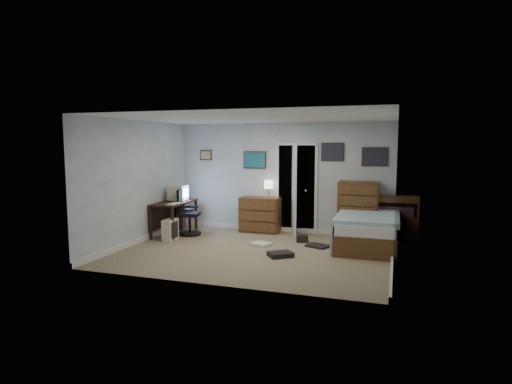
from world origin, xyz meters
TOP-DOWN VIEW (x-y plane):
  - floor at (0.00, 0.00)m, footprint 5.00×4.00m
  - computer_desk at (-2.29, 0.92)m, footprint 0.64×1.31m
  - crt_monitor at (-2.18, 1.07)m, footprint 0.40×0.37m
  - keyboard at (-2.02, 0.57)m, footprint 0.16×0.40m
  - pc_tower at (-2.00, 0.37)m, footprint 0.22×0.42m
  - office_chair at (-1.90, 0.95)m, footprint 0.60×0.60m
  - media_stack at (-2.32, 1.45)m, footprint 0.17×0.17m
  - low_dresser at (-0.45, 1.77)m, footprint 0.91×0.46m
  - table_lamp at (-0.25, 1.77)m, footprint 0.20×0.20m
  - doorway at (0.35, 2.27)m, footprint 0.96×1.12m
  - tall_dresser at (1.75, 1.75)m, footprint 0.84×0.49m
  - headboard_bookcase at (2.45, 1.86)m, footprint 1.06×0.31m
  - bed at (1.98, 1.16)m, footprint 1.20×2.21m
  - wall_posters at (0.57, 1.98)m, footprint 4.38×0.04m
  - floor_clutter at (0.56, 0.41)m, footprint 1.59×1.63m

SIDE VIEW (x-z plane):
  - floor at x=0.00m, z-range -0.02..0.00m
  - floor_clutter at x=0.56m, z-range -0.03..0.12m
  - pc_tower at x=-2.00m, z-range 0.00..0.44m
  - bed at x=1.98m, z-range -0.02..0.70m
  - office_chair at x=-1.90m, z-range -0.12..0.91m
  - low_dresser at x=-0.45m, z-range 0.00..0.81m
  - media_stack at x=-2.32m, z-range 0.00..0.82m
  - headboard_bookcase at x=2.45m, z-range 0.03..0.97m
  - computer_desk at x=-2.29m, z-range 0.20..0.94m
  - tall_dresser at x=1.75m, z-range 0.00..1.23m
  - keyboard at x=-2.02m, z-range 0.74..0.76m
  - crt_monitor at x=-2.18m, z-range 0.75..1.10m
  - doorway at x=0.35m, z-range -0.02..2.03m
  - table_lamp at x=-0.25m, z-range 0.90..1.29m
  - wall_posters at x=0.57m, z-range 1.45..2.05m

